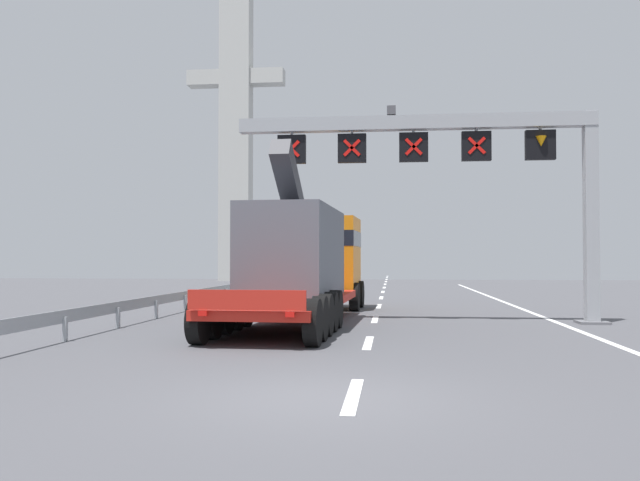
# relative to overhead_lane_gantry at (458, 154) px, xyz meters

# --- Properties ---
(ground) EXTENTS (112.00, 112.00, 0.00)m
(ground) POSITION_rel_overhead_lane_gantry_xyz_m (-3.16, -11.93, -5.35)
(ground) COLOR #4C4C51
(lane_markings) EXTENTS (0.20, 76.92, 0.01)m
(lane_markings) POSITION_rel_overhead_lane_gantry_xyz_m (-2.67, 19.23, -5.35)
(lane_markings) COLOR silver
(lane_markings) RESTS_ON ground
(edge_line_right) EXTENTS (0.20, 63.00, 0.01)m
(edge_line_right) POSITION_rel_overhead_lane_gantry_xyz_m (3.04, 0.07, -5.35)
(edge_line_right) COLOR silver
(edge_line_right) RESTS_ON ground
(overhead_lane_gantry) EXTENTS (11.57, 0.90, 6.90)m
(overhead_lane_gantry) POSITION_rel_overhead_lane_gantry_xyz_m (0.00, 0.00, 0.00)
(overhead_lane_gantry) COLOR #9EA0A5
(overhead_lane_gantry) RESTS_ON ground
(heavy_haul_truck_red) EXTENTS (3.52, 14.14, 5.30)m
(heavy_haul_truck_red) POSITION_rel_overhead_lane_gantry_xyz_m (-4.95, 1.03, -3.36)
(heavy_haul_truck_red) COLOR red
(heavy_haul_truck_red) RESTS_ON ground
(guardrail_left) EXTENTS (0.13, 37.88, 0.76)m
(guardrail_left) POSITION_rel_overhead_lane_gantry_xyz_m (-10.04, 5.01, -4.79)
(guardrail_left) COLOR #999EA3
(guardrail_left) RESTS_ON ground
(bridge_pylon_distant) EXTENTS (9.00, 2.00, 30.29)m
(bridge_pylon_distant) POSITION_rel_overhead_lane_gantry_xyz_m (-16.47, 38.96, 10.18)
(bridge_pylon_distant) COLOR #B7B7B2
(bridge_pylon_distant) RESTS_ON ground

